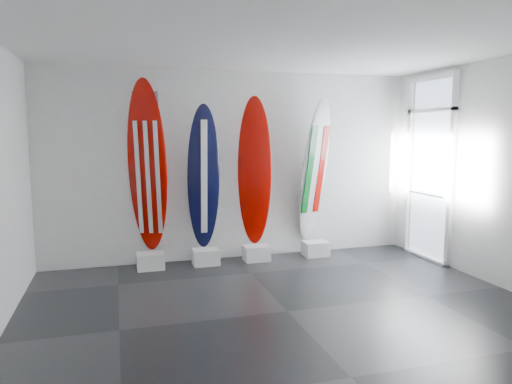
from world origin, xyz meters
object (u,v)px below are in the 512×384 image
object	(u,v)px
surfboard_usa	(147,167)
surfboard_navy	(204,177)
surfboard_italy	(314,170)
surfboard_swiss	(255,172)

from	to	relation	value
surfboard_usa	surfboard_navy	size ratio (longest dim) A/B	1.16
surfboard_usa	surfboard_italy	distance (m)	2.68
surfboard_navy	surfboard_italy	xyz separation A→B (m)	(1.84, 0.00, 0.06)
surfboard_usa	surfboard_navy	distance (m)	0.86
surfboard_usa	surfboard_italy	bearing A→B (deg)	19.86
surfboard_navy	surfboard_swiss	distance (m)	0.82
surfboard_navy	surfboard_swiss	world-z (taller)	surfboard_swiss
surfboard_navy	surfboard_italy	size ratio (longest dim) A/B	0.93
surfboard_navy	surfboard_swiss	xyz separation A→B (m)	(0.82, 0.00, 0.07)
surfboard_usa	surfboard_italy	xyz separation A→B (m)	(2.68, 0.00, -0.11)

